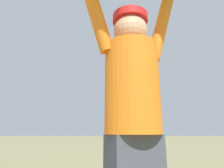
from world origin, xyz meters
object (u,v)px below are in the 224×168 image
Objects in this scene: kite_flyer_person at (133,114)px; marker_flag at (155,112)px; distant_kite_white_low_left at (129,23)px; distant_kite_purple_overhead_distant at (136,72)px; distant_kite_purple_far_center at (112,63)px.

marker_flag is (1.67, 5.62, 0.63)m from kite_flyer_person.
distant_kite_white_low_left is 1.90× the size of distant_kite_purple_overhead_distant.
kite_flyer_person is 28.52m from distant_kite_white_low_left.
distant_kite_purple_far_center is 9.61m from distant_kite_white_low_left.
distant_kite_white_low_left is at bearing 81.67° from kite_flyer_person.
distant_kite_purple_far_center is (0.72, 19.06, 7.72)m from kite_flyer_person.
distant_kite_purple_overhead_distant is (1.49, 4.25, -6.25)m from distant_kite_white_low_left.
distant_kite_white_low_left reaches higher than distant_kite_purple_overhead_distant.
distant_kite_purple_far_center is at bearing 87.83° from kite_flyer_person.
distant_kite_purple_overhead_distant reaches higher than distant_kite_purple_far_center.
marker_flag is (-3.26, -22.14, -8.91)m from distant_kite_purple_overhead_distant.
distant_kite_white_low_left is (3.44, 23.50, 15.79)m from kite_flyer_person.
marker_flag is at bearing -98.38° from distant_kite_purple_overhead_distant.
distant_kite_purple_overhead_distant is at bearing 70.69° from distant_kite_white_low_left.
distant_kite_white_low_left is 23.51m from marker_flag.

